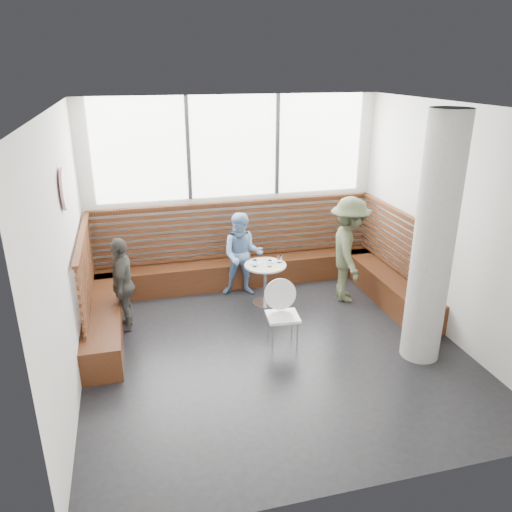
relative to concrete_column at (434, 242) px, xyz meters
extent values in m
cube|color=silver|center=(-1.85, 0.60, 0.00)|extent=(5.00, 5.00, 3.20)
cube|color=black|center=(-1.85, 0.60, -1.60)|extent=(5.00, 5.00, 0.01)
cube|color=white|center=(-1.85, 0.60, 1.60)|extent=(5.00, 5.00, 0.01)
cube|color=white|center=(-1.85, 3.08, 0.77)|extent=(4.50, 0.02, 1.65)
cube|color=#3F3F42|center=(-2.60, 3.06, 0.77)|extent=(0.06, 0.04, 1.65)
cube|color=#3F3F42|center=(-1.10, 3.06, 0.77)|extent=(0.06, 0.04, 1.65)
cube|color=#402010|center=(-1.85, 2.85, -1.38)|extent=(5.00, 0.50, 0.45)
cube|color=#402010|center=(-4.10, 1.85, -1.38)|extent=(0.50, 2.50, 0.45)
cube|color=#402010|center=(0.40, 1.85, -1.38)|extent=(0.50, 2.50, 0.45)
cube|color=#452211|center=(-1.85, 3.02, -0.65)|extent=(4.88, 0.08, 0.98)
cube|color=#452211|center=(-4.27, 1.85, -0.65)|extent=(0.08, 2.38, 0.98)
cube|color=#452211|center=(0.57, 1.85, -0.65)|extent=(0.08, 2.38, 0.98)
cylinder|color=gray|center=(0.00, 0.00, 0.00)|extent=(0.50, 0.50, 3.20)
cylinder|color=white|center=(-4.31, 1.00, 0.70)|extent=(0.03, 0.50, 0.50)
cylinder|color=silver|center=(-1.60, 1.99, -1.59)|extent=(0.42, 0.42, 0.02)
cylinder|color=silver|center=(-1.60, 1.99, -1.26)|extent=(0.06, 0.06, 0.66)
cylinder|color=#B7B7BA|center=(-1.60, 1.99, -0.93)|extent=(0.67, 0.67, 0.03)
cube|color=white|center=(-1.72, 0.67, -1.15)|extent=(0.42, 0.40, 0.04)
cylinder|color=white|center=(-1.72, 0.85, -0.89)|extent=(0.44, 0.10, 0.44)
cylinder|color=silver|center=(-1.89, 0.51, -1.38)|extent=(0.02, 0.02, 0.43)
cylinder|color=silver|center=(-1.55, 0.51, -1.38)|extent=(0.02, 0.02, 0.43)
cylinder|color=silver|center=(-1.89, 0.82, -1.38)|extent=(0.02, 0.02, 0.43)
cylinder|color=silver|center=(-1.55, 0.82, -1.38)|extent=(0.02, 0.02, 0.43)
imported|color=#495035|center=(-0.25, 1.83, -0.74)|extent=(0.91, 1.24, 1.73)
imported|color=#7AA0D4|center=(-1.87, 2.44, -0.89)|extent=(0.80, 0.69, 1.42)
imported|color=#494742|center=(-3.79, 1.74, -0.90)|extent=(0.44, 0.86, 1.40)
cylinder|color=white|center=(-1.74, 2.09, -0.91)|extent=(0.21, 0.21, 0.01)
cylinder|color=white|center=(-1.47, 2.08, -0.91)|extent=(0.18, 0.18, 0.01)
cylinder|color=white|center=(-1.78, 1.95, -0.86)|extent=(0.07, 0.07, 0.11)
cylinder|color=white|center=(-1.55, 1.89, -0.86)|extent=(0.07, 0.07, 0.10)
cylinder|color=white|center=(-1.35, 2.02, -0.86)|extent=(0.07, 0.07, 0.11)
cube|color=#A5C64C|center=(-1.51, 1.77, -0.91)|extent=(0.22, 0.17, 0.00)
camera|label=1|loc=(-3.57, -5.05, 2.06)|focal=35.00mm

